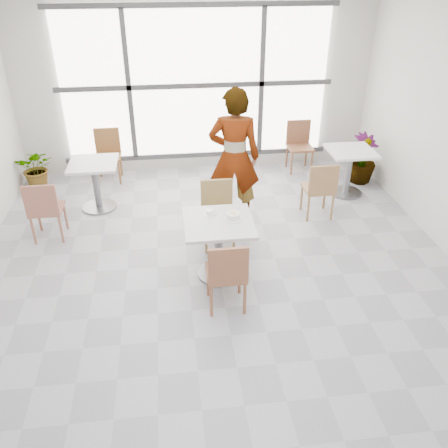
{
  "coord_description": "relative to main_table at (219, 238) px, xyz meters",
  "views": [
    {
      "loc": [
        -0.52,
        -4.43,
        3.44
      ],
      "look_at": [
        0.0,
        -0.3,
        1.0
      ],
      "focal_mm": 37.58,
      "sensor_mm": 36.0,
      "label": 1
    }
  ],
  "objects": [
    {
      "name": "chair_near",
      "position": [
        0.01,
        -0.65,
        -0.02
      ],
      "size": [
        0.42,
        0.42,
        0.87
      ],
      "rotation": [
        0.0,
        0.0,
        3.14
      ],
      "color": "#93593D",
      "rests_on": "ground"
    },
    {
      "name": "floor",
      "position": [
        0.0,
        -0.19,
        -0.52
      ],
      "size": [
        7.0,
        7.0,
        0.0
      ],
      "primitive_type": "plane",
      "color": "#9E9EA5",
      "rests_on": "ground"
    },
    {
      "name": "wall_back",
      "position": [
        0.0,
        3.31,
        0.98
      ],
      "size": [
        6.0,
        0.0,
        6.0
      ],
      "primitive_type": "plane",
      "rotation": [
        1.57,
        0.0,
        0.0
      ],
      "color": "silver",
      "rests_on": "ground"
    },
    {
      "name": "bg_chair_left_near",
      "position": [
        -2.19,
        1.08,
        -0.02
      ],
      "size": [
        0.42,
        0.42,
        0.87
      ],
      "rotation": [
        0.0,
        0.0,
        3.14
      ],
      "color": "#A0614E",
      "rests_on": "ground"
    },
    {
      "name": "ceiling",
      "position": [
        0.0,
        -0.19,
        2.48
      ],
      "size": [
        7.0,
        7.0,
        0.0
      ],
      "primitive_type": "plane",
      "rotation": [
        3.14,
        0.0,
        0.0
      ],
      "color": "white",
      "rests_on": "ground"
    },
    {
      "name": "plant_left",
      "position": [
        -2.7,
        2.85,
        -0.19
      ],
      "size": [
        0.6,
        0.53,
        0.66
      ],
      "primitive_type": "imported",
      "rotation": [
        0.0,
        0.0,
        -0.01
      ],
      "color": "#3D773D",
      "rests_on": "ground"
    },
    {
      "name": "plant_right",
      "position": [
        2.7,
        2.36,
        -0.11
      ],
      "size": [
        0.58,
        0.58,
        0.83
      ],
      "primitive_type": "imported",
      "rotation": [
        0.0,
        0.0,
        0.29
      ],
      "color": "#557F3D",
      "rests_on": "ground"
    },
    {
      "name": "oatmeal_bowl",
      "position": [
        0.17,
        0.03,
        0.27
      ],
      "size": [
        0.21,
        0.21,
        0.09
      ],
      "color": "white",
      "rests_on": "main_table"
    },
    {
      "name": "coffee_cup",
      "position": [
        -0.08,
        0.16,
        0.26
      ],
      "size": [
        0.16,
        0.13,
        0.07
      ],
      "color": "white",
      "rests_on": "main_table"
    },
    {
      "name": "bg_chair_left_far",
      "position": [
        -1.54,
        3.02,
        -0.02
      ],
      "size": [
        0.42,
        0.42,
        0.87
      ],
      "color": "#905D31",
      "rests_on": "ground"
    },
    {
      "name": "bg_chair_right_near",
      "position": [
        1.61,
        1.23,
        -0.02
      ],
      "size": [
        0.42,
        0.42,
        0.87
      ],
      "rotation": [
        0.0,
        0.0,
        3.14
      ],
      "color": "#9F7348",
      "rests_on": "ground"
    },
    {
      "name": "bg_chair_right_far",
      "position": [
        1.78,
        3.03,
        -0.02
      ],
      "size": [
        0.42,
        0.42,
        0.87
      ],
      "color": "brown",
      "rests_on": "ground"
    },
    {
      "name": "window",
      "position": [
        0.0,
        3.24,
        0.98
      ],
      "size": [
        4.6,
        0.07,
        2.52
      ],
      "color": "white",
      "rests_on": "ground"
    },
    {
      "name": "main_table",
      "position": [
        0.0,
        0.0,
        0.0
      ],
      "size": [
        0.8,
        0.8,
        0.75
      ],
      "color": "silver",
      "rests_on": "ground"
    },
    {
      "name": "bg_table_left",
      "position": [
        -1.63,
        1.94,
        -0.04
      ],
      "size": [
        0.7,
        0.7,
        0.75
      ],
      "color": "silver",
      "rests_on": "ground"
    },
    {
      "name": "bg_table_right",
      "position": [
        2.31,
        1.95,
        -0.04
      ],
      "size": [
        0.7,
        0.7,
        0.75
      ],
      "color": "white",
      "rests_on": "ground"
    },
    {
      "name": "chair_far",
      "position": [
        0.07,
        0.76,
        -0.02
      ],
      "size": [
        0.42,
        0.42,
        0.87
      ],
      "color": "olive",
      "rests_on": "ground"
    },
    {
      "name": "person",
      "position": [
        0.37,
        1.35,
        0.45
      ],
      "size": [
        0.77,
        0.57,
        1.94
      ],
      "primitive_type": "imported",
      "rotation": [
        0.0,
        0.0,
        2.98
      ],
      "color": "black",
      "rests_on": "ground"
    }
  ]
}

